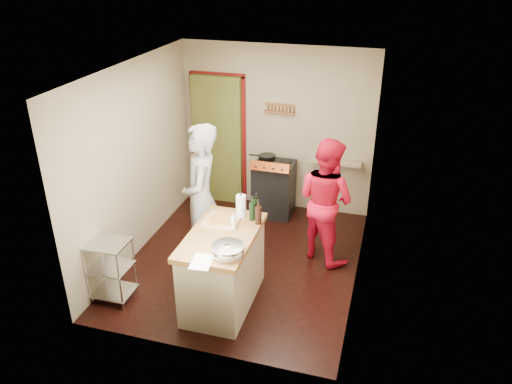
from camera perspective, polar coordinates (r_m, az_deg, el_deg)
floor at (r=6.88m, az=-1.37°, el=-7.83°), size 3.50×3.50×0.00m
back_wall at (r=8.06m, az=-2.03°, el=6.50°), size 3.00×0.44×2.60m
left_wall at (r=6.81m, az=-13.65°, el=3.48°), size 0.04×3.50×2.60m
right_wall at (r=6.00m, az=12.30°, el=0.43°), size 0.04×3.50×2.60m
ceiling at (r=5.83m, az=-1.65°, el=13.94°), size 3.00×3.50×0.02m
stove at (r=7.83m, az=2.04°, el=0.47°), size 0.60×0.63×1.00m
wire_shelving at (r=6.21m, az=-16.30°, el=-8.30°), size 0.48×0.40×0.80m
island at (r=5.89m, az=-3.78°, el=-8.57°), size 0.75×1.36×1.25m
person_stripe at (r=6.35m, az=-6.27°, el=-0.77°), size 0.68×0.83×1.97m
person_red at (r=6.62m, az=7.98°, el=-0.91°), size 1.05×1.00×1.71m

